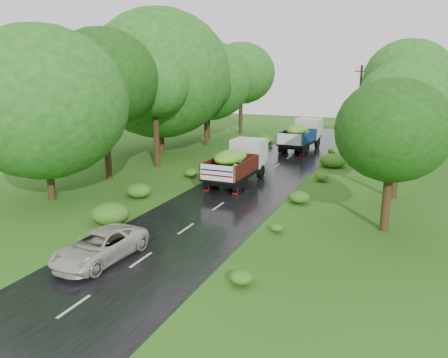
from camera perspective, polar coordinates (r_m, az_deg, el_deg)
The scene contains 10 objects.
ground at distance 18.84m, azimuth -10.79°, elevation -10.39°, with size 120.00×120.00×0.00m, color #23490F.
road at distance 22.83m, azimuth -3.82°, elevation -5.70°, with size 6.50×80.00×0.02m, color black.
road_lines at distance 23.67m, azimuth -2.73°, elevation -4.93°, with size 0.12×69.60×0.00m.
truck_near at distance 30.35m, azimuth 1.92°, elevation 2.41°, with size 2.46×6.72×2.81m.
truck_far at distance 43.97m, azimuth 10.16°, elevation 5.91°, with size 3.03×7.09×2.90m.
car at distance 18.94m, azimuth -15.92°, elevation -8.45°, with size 2.05×4.45×1.24m, color #BAB4A5.
utility_pole at distance 44.86m, azimuth 17.21°, elevation 8.98°, with size 1.39×0.56×8.20m.
trees_left at distance 40.48m, azimuth -7.16°, elevation 12.52°, with size 6.75×35.50×9.65m.
trees_right at distance 38.10m, azimuth 22.70°, elevation 9.83°, with size 4.27×31.39×8.67m.
shrubs at distance 30.68m, azimuth 3.75°, elevation 0.14°, with size 11.90×44.00×0.70m.
Camera 1 is at (9.78, -14.13, 7.72)m, focal length 35.00 mm.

